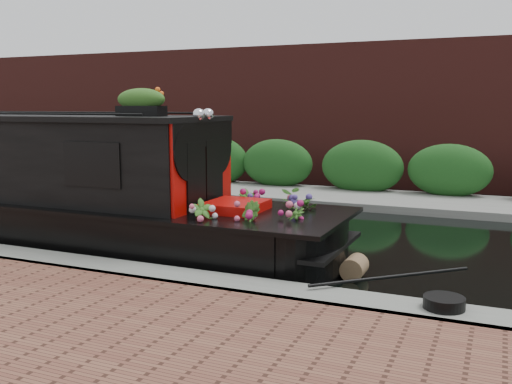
% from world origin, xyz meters
% --- Properties ---
extents(ground, '(80.00, 80.00, 0.00)m').
position_xyz_m(ground, '(0.00, 0.00, 0.00)').
color(ground, black).
rests_on(ground, ground).
extents(near_bank_coping, '(40.00, 0.60, 0.50)m').
position_xyz_m(near_bank_coping, '(0.00, -3.30, 0.00)').
color(near_bank_coping, slate).
rests_on(near_bank_coping, ground).
extents(far_bank_path, '(40.00, 2.40, 0.34)m').
position_xyz_m(far_bank_path, '(0.00, 4.20, 0.00)').
color(far_bank_path, gray).
rests_on(far_bank_path, ground).
extents(far_hedge, '(40.00, 1.10, 2.80)m').
position_xyz_m(far_hedge, '(0.00, 5.10, 0.00)').
color(far_hedge, '#1C4C1A').
rests_on(far_hedge, ground).
extents(far_brick_wall, '(40.00, 1.00, 8.00)m').
position_xyz_m(far_brick_wall, '(0.00, 7.20, 0.00)').
color(far_brick_wall, '#531F1C').
rests_on(far_brick_wall, ground).
extents(narrowboat, '(11.66, 2.11, 2.74)m').
position_xyz_m(narrowboat, '(-2.51, -1.81, 0.81)').
color(narrowboat, black).
rests_on(narrowboat, ground).
extents(rope_fender, '(0.30, 0.41, 0.30)m').
position_xyz_m(rope_fender, '(3.73, -1.81, 0.15)').
color(rope_fender, brown).
rests_on(rope_fender, ground).
extents(coiled_mooring_rope, '(0.41, 0.41, 0.12)m').
position_xyz_m(coiled_mooring_rope, '(4.99, -3.23, 0.31)').
color(coiled_mooring_rope, black).
rests_on(coiled_mooring_rope, near_bank_coping).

